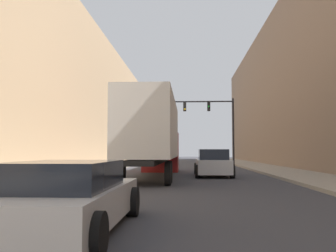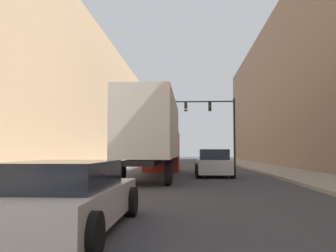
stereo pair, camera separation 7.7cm
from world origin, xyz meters
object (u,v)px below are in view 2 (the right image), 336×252
object	(u,v)px
suv_car	(213,163)
traffic_signal_gantry	(217,119)
semi_truck	(154,135)
sedan_car	(66,197)

from	to	relation	value
suv_car	traffic_signal_gantry	xyz separation A→B (m)	(1.35, 15.51, 3.93)
semi_truck	suv_car	world-z (taller)	semi_truck
sedan_car	traffic_signal_gantry	xyz separation A→B (m)	(4.90, 30.71, 4.06)
suv_car	traffic_signal_gantry	size ratio (longest dim) A/B	0.66
traffic_signal_gantry	semi_truck	bearing A→B (deg)	-106.11
semi_truck	sedan_car	world-z (taller)	semi_truck
sedan_car	traffic_signal_gantry	world-z (taller)	traffic_signal_gantry
suv_car	traffic_signal_gantry	bearing A→B (deg)	85.04
sedan_car	suv_car	distance (m)	15.61
traffic_signal_gantry	sedan_car	bearing A→B (deg)	-99.06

